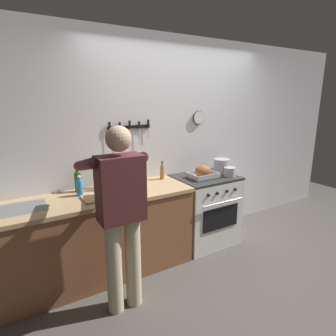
{
  "coord_description": "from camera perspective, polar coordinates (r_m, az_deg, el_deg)",
  "views": [
    {
      "loc": [
        -1.96,
        -1.71,
        1.87
      ],
      "look_at": [
        -0.42,
        0.85,
        1.12
      ],
      "focal_mm": 30.11,
      "sensor_mm": 36.0,
      "label": 1
    }
  ],
  "objects": [
    {
      "name": "bottle_vinegar",
      "position": [
        3.43,
        -1.18,
        -0.76
      ],
      "size": [
        0.06,
        0.06,
        0.22
      ],
      "color": "#997F4C",
      "rests_on": "counter_block"
    },
    {
      "name": "counter_block",
      "position": [
        3.14,
        -14.17,
        -13.13
      ],
      "size": [
        2.03,
        0.65,
        0.9
      ],
      "color": "brown",
      "rests_on": "ground"
    },
    {
      "name": "bottle_soy_sauce",
      "position": [
        3.11,
        -13.31,
        -2.82
      ],
      "size": [
        0.06,
        0.06,
        0.21
      ],
      "color": "black",
      "rests_on": "counter_block"
    },
    {
      "name": "stock_pot",
      "position": [
        3.79,
        10.79,
        0.43
      ],
      "size": [
        0.21,
        0.21,
        0.18
      ],
      "color": "#B7B7BC",
      "rests_on": "stove"
    },
    {
      "name": "ground_plane",
      "position": [
        3.2,
        15.62,
        -22.24
      ],
      "size": [
        8.0,
        8.0,
        0.0
      ],
      "primitive_type": "plane",
      "color": "#4C4742"
    },
    {
      "name": "cutting_board",
      "position": [
        2.89,
        -13.38,
        -5.7
      ],
      "size": [
        0.36,
        0.24,
        0.02
      ],
      "primitive_type": "cube",
      "color": "tan",
      "rests_on": "counter_block"
    },
    {
      "name": "saucepan",
      "position": [
        3.64,
        12.35,
        -0.76
      ],
      "size": [
        0.15,
        0.15,
        0.11
      ],
      "color": "#B7B7BC",
      "rests_on": "stove"
    },
    {
      "name": "bottle_olive_oil",
      "position": [
        3.12,
        -17.78,
        -2.58
      ],
      "size": [
        0.07,
        0.07,
        0.27
      ],
      "color": "#385623",
      "rests_on": "counter_block"
    },
    {
      "name": "bottle_dish_soap",
      "position": [
        3.0,
        -17.43,
        -3.77
      ],
      "size": [
        0.07,
        0.07,
        0.21
      ],
      "color": "#338CCC",
      "rests_on": "counter_block"
    },
    {
      "name": "stove",
      "position": [
        3.75,
        7.43,
        -8.3
      ],
      "size": [
        0.76,
        0.67,
        0.9
      ],
      "color": "white",
      "rests_on": "ground"
    },
    {
      "name": "person_cook",
      "position": [
        2.45,
        -9.59,
        -8.18
      ],
      "size": [
        0.51,
        0.63,
        1.66
      ],
      "rotation": [
        0.0,
        0.0,
        1.53
      ],
      "color": "#C6B793",
      "rests_on": "ground"
    },
    {
      "name": "wall_back",
      "position": [
        3.68,
        1.64,
        5.17
      ],
      "size": [
        6.0,
        0.13,
        2.6
      ],
      "color": "silver",
      "rests_on": "ground"
    },
    {
      "name": "bottle_cooking_oil",
      "position": [
        3.19,
        -13.62,
        -2.18
      ],
      "size": [
        0.07,
        0.07,
        0.24
      ],
      "color": "gold",
      "rests_on": "counter_block"
    },
    {
      "name": "bottle_hot_sauce",
      "position": [
        3.2,
        -10.44,
        -2.5
      ],
      "size": [
        0.05,
        0.05,
        0.17
      ],
      "color": "red",
      "rests_on": "counter_block"
    },
    {
      "name": "roasting_pan",
      "position": [
        3.51,
        7.09,
        -0.88
      ],
      "size": [
        0.35,
        0.26,
        0.16
      ],
      "color": "#B7B7BC",
      "rests_on": "stove"
    }
  ]
}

